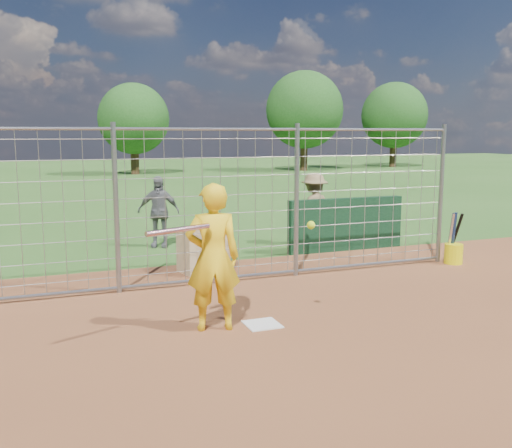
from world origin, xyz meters
name	(u,v)px	position (x,y,z in m)	size (l,w,h in m)	color
ground	(257,321)	(0.00, 0.00, 0.00)	(100.00, 100.00, 0.00)	#2D591E
infield_dirt	(387,429)	(0.00, -3.00, 0.01)	(18.00, 18.00, 0.00)	brown
home_plate	(262,324)	(0.00, -0.20, 0.01)	(0.43, 0.43, 0.02)	silver
dugout_wall	(346,224)	(3.40, 3.60, 0.55)	(2.60, 0.20, 1.10)	#11381E
batter	(213,257)	(-0.62, -0.12, 0.92)	(0.67, 0.44, 1.84)	yellow
bystander_b	(158,212)	(-0.19, 5.37, 0.77)	(0.90, 0.38, 1.54)	slate
bystander_c	(314,209)	(3.08, 4.43, 0.79)	(1.02, 0.59, 1.58)	olive
equipment_bin	(203,250)	(0.09, 2.85, 0.40)	(0.80, 0.55, 0.80)	tan
equipment_in_play	(213,229)	(-0.71, -0.43, 1.34)	(2.16, 0.38, 0.13)	silver
bucket_with_bats	(453,251)	(4.66, 1.76, 0.25)	(0.34, 0.37, 0.98)	yellow
backstop_fence	(212,207)	(0.00, 2.00, 1.26)	(9.08, 0.08, 2.60)	gray
tree_line	(135,112)	(3.13, 28.13, 3.71)	(44.66, 6.72, 6.48)	#3F2B19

